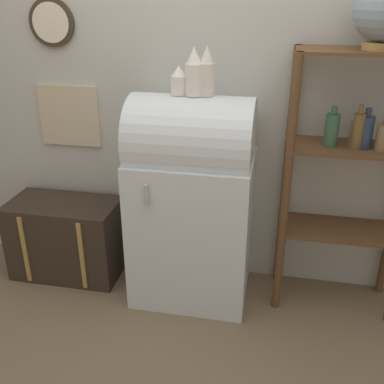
{
  "coord_description": "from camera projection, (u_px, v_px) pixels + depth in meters",
  "views": [
    {
      "loc": [
        0.5,
        -2.25,
        1.92
      ],
      "look_at": [
        -0.0,
        0.26,
        0.75
      ],
      "focal_mm": 42.0,
      "sensor_mm": 36.0,
      "label": 1
    }
  ],
  "objects": [
    {
      "name": "ground_plane",
      "position": [
        184.0,
        314.0,
        2.9
      ],
      "size": [
        12.0,
        12.0,
        0.0
      ],
      "primitive_type": "plane",
      "color": "#7A664C"
    },
    {
      "name": "wall_back",
      "position": [
        201.0,
        86.0,
        2.85
      ],
      "size": [
        7.0,
        0.09,
        2.7
      ],
      "color": "#B7B7AD",
      "rests_on": "ground_plane"
    },
    {
      "name": "refrigerator",
      "position": [
        192.0,
        200.0,
        2.84
      ],
      "size": [
        0.75,
        0.6,
        1.36
      ],
      "color": "silver",
      "rests_on": "ground_plane"
    },
    {
      "name": "suitcase_trunk",
      "position": [
        67.0,
        238.0,
        3.22
      ],
      "size": [
        0.76,
        0.42,
        0.56
      ],
      "color": "#33281E",
      "rests_on": "ground_plane"
    },
    {
      "name": "shelf_unit",
      "position": [
        349.0,
        165.0,
        2.64
      ],
      "size": [
        0.75,
        0.36,
        1.62
      ],
      "color": "brown",
      "rests_on": "ground_plane"
    },
    {
      "name": "globe",
      "position": [
        384.0,
        11.0,
        2.26
      ],
      "size": [
        0.31,
        0.31,
        0.35
      ],
      "color": "#AD8942",
      "rests_on": "shelf_unit"
    },
    {
      "name": "vase_left",
      "position": [
        179.0,
        81.0,
        2.55
      ],
      "size": [
        0.09,
        0.09,
        0.16
      ],
      "color": "white",
      "rests_on": "refrigerator"
    },
    {
      "name": "vase_center",
      "position": [
        194.0,
        73.0,
        2.51
      ],
      "size": [
        0.1,
        0.1,
        0.27
      ],
      "color": "white",
      "rests_on": "refrigerator"
    },
    {
      "name": "vase_right",
      "position": [
        207.0,
        72.0,
        2.51
      ],
      "size": [
        0.09,
        0.09,
        0.28
      ],
      "color": "silver",
      "rests_on": "refrigerator"
    }
  ]
}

